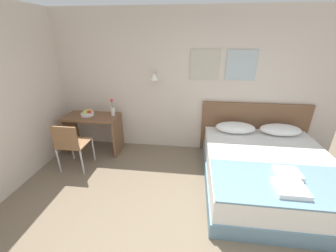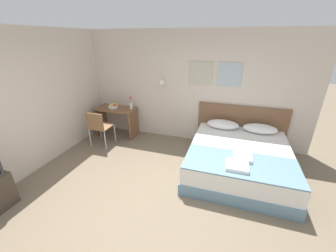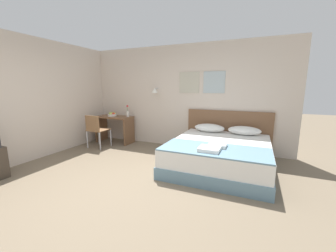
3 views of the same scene
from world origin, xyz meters
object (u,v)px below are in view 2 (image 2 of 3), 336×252
(pillow_left, at_px, (223,124))
(desk, at_px, (117,117))
(throw_blanket, at_px, (240,164))
(flower_vase, at_px, (131,105))
(pillow_right, at_px, (260,129))
(folded_towel_near_foot, at_px, (243,157))
(folded_towel_mid_bed, at_px, (237,166))
(desk_chair, at_px, (99,126))
(bed, at_px, (238,159))
(headboard, at_px, (240,127))
(fruit_bowl, at_px, (113,106))

(pillow_left, height_order, desk, desk)
(throw_blanket, xyz_separation_m, flower_vase, (-2.71, 1.41, 0.34))
(pillow_right, bearing_deg, folded_towel_near_foot, -105.96)
(folded_towel_mid_bed, xyz_separation_m, desk_chair, (-3.15, 0.82, -0.06))
(desk, bearing_deg, bed, -13.24)
(pillow_right, height_order, desk_chair, desk_chair)
(desk_chair, bearing_deg, bed, -1.19)
(headboard, distance_m, pillow_left, 0.49)
(flower_vase, bearing_deg, folded_towel_near_foot, -24.82)
(desk_chair, bearing_deg, desk, 83.13)
(desk_chair, bearing_deg, flower_vase, 56.16)
(folded_towel_near_foot, bearing_deg, desk_chair, 170.71)
(flower_vase, bearing_deg, folded_towel_mid_bed, -30.41)
(pillow_right, xyz_separation_m, desk_chair, (-3.60, -0.75, -0.10))
(headboard, relative_size, fruit_bowl, 8.25)
(pillow_left, xyz_separation_m, folded_towel_mid_bed, (0.34, -1.57, -0.04))
(desk_chair, relative_size, fruit_bowl, 3.62)
(folded_towel_near_foot, height_order, fruit_bowl, fruit_bowl)
(pillow_left, distance_m, throw_blanket, 1.48)
(flower_vase, bearing_deg, headboard, 5.75)
(pillow_right, height_order, throw_blanket, pillow_right)
(headboard, xyz_separation_m, folded_towel_near_foot, (0.03, -1.54, 0.07))
(folded_towel_near_foot, bearing_deg, folded_towel_mid_bed, -105.41)
(headboard, height_order, folded_towel_near_foot, headboard)
(flower_vase, bearing_deg, pillow_left, 0.26)
(pillow_left, height_order, throw_blanket, pillow_left)
(desk_chair, bearing_deg, headboard, 17.51)
(desk, distance_m, fruit_bowl, 0.30)
(desk, relative_size, desk_chair, 1.18)
(folded_towel_near_foot, distance_m, desk, 3.37)
(folded_towel_near_foot, height_order, desk, desk)
(pillow_left, height_order, fruit_bowl, fruit_bowl)
(headboard, bearing_deg, pillow_left, -146.45)
(bed, xyz_separation_m, desk_chair, (-3.20, 0.07, 0.27))
(bed, height_order, throw_blanket, throw_blanket)
(throw_blanket, relative_size, flower_vase, 5.52)
(bed, bearing_deg, headboard, 90.00)
(pillow_left, distance_m, folded_towel_near_foot, 1.35)
(folded_towel_near_foot, distance_m, folded_towel_mid_bed, 0.30)
(bed, distance_m, folded_towel_near_foot, 0.56)
(folded_towel_near_foot, bearing_deg, flower_vase, 155.18)
(pillow_right, height_order, folded_towel_near_foot, pillow_right)
(folded_towel_mid_bed, relative_size, desk, 0.33)
(throw_blanket, height_order, desk_chair, desk_chair)
(throw_blanket, height_order, desk, desk)
(bed, relative_size, desk, 2.04)
(pillow_right, relative_size, fruit_bowl, 2.94)
(bed, xyz_separation_m, fruit_bowl, (-3.20, 0.74, 0.54))
(bed, distance_m, headboard, 1.11)
(bed, height_order, pillow_left, pillow_left)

